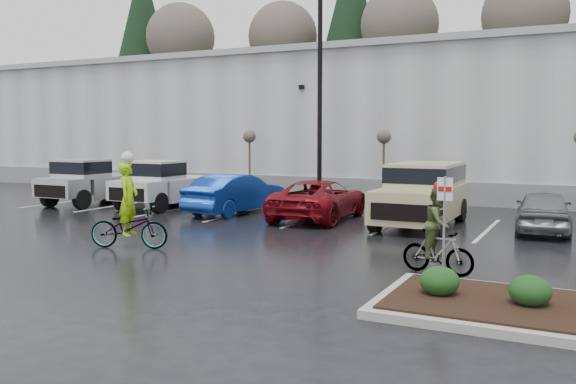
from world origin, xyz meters
The scene contains 17 objects.
ground centered at (0.00, 0.00, 0.00)m, with size 120.00×120.00×0.00m, color black.
warehouse centered at (0.00, 21.99, 3.65)m, with size 60.50×15.50×7.20m.
wooded_ridge centered at (0.00, 45.00, 3.00)m, with size 80.00×25.00×6.00m, color #1E3817.
lamppost centered at (-4.00, 12.00, 5.69)m, with size 0.50×1.00×9.22m.
sapling_west centered at (-8.00, 13.00, 2.73)m, with size 0.60×0.60×3.20m.
sapling_mid centered at (-1.50, 13.00, 2.73)m, with size 0.60×0.60×3.20m.
shrub_a centered at (4.00, -1.00, 0.41)m, with size 0.70×0.70×0.52m, color black.
shrub_b centered at (5.50, -1.00, 0.41)m, with size 0.70×0.70×0.52m, color black.
fire_lane_sign centered at (3.80, 0.20, 1.41)m, with size 0.30×0.05×2.20m.
pickup_silver centered at (-12.80, 8.12, 0.98)m, with size 2.10×5.20×1.96m, color #B5B9BD, non-canonical shape.
pickup_white centered at (-9.23, 8.50, 0.98)m, with size 2.10×5.20×1.96m, color beige, non-canonical shape.
car_blue centered at (-5.72, 8.01, 0.75)m, with size 1.60×4.57×1.51m, color navy.
car_red centered at (-2.24, 7.97, 0.70)m, with size 2.32×5.04×1.40m, color maroon.
suv_tan centered at (1.39, 7.92, 1.03)m, with size 2.20×5.10×2.06m, color tan, non-canonical shape.
car_grey centered at (5.07, 8.38, 0.67)m, with size 1.57×3.91×1.33m, color slate.
cyclist_hivis centered at (-4.55, 0.69, 0.78)m, with size 2.24×1.36×2.56m.
cyclist_olive centered at (3.44, 1.31, 0.75)m, with size 1.60×0.80×2.01m.
Camera 1 is at (6.32, -11.69, 3.02)m, focal length 38.00 mm.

